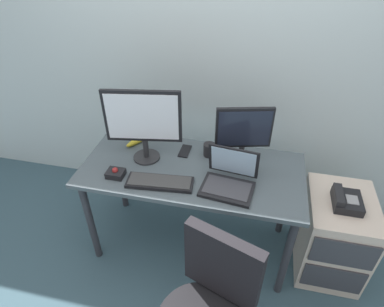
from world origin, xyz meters
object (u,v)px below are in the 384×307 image
monitor_side (243,134)px  keyboard (160,182)px  trackball_mouse (116,173)px  laptop (229,179)px  cell_phone (185,151)px  coffee_mug (210,150)px  monitor_main (143,121)px  banana (137,141)px  desk_phone (346,200)px  file_cabinet (333,235)px

monitor_side → keyboard: monitor_side is taller
monitor_side → trackball_mouse: monitor_side is taller
laptop → cell_phone: 0.45m
trackball_mouse → coffee_mug: bearing=32.7°
monitor_main → laptop: 0.65m
trackball_mouse → banana: trackball_mouse is taller
desk_phone → monitor_side: 0.76m
monitor_side → trackball_mouse: size_ratio=3.83×
monitor_main → cell_phone: 0.39m
coffee_mug → banana: (-0.54, 0.03, -0.03)m
coffee_mug → cell_phone: (-0.17, 0.00, -0.04)m
desk_phone → monitor_side: size_ratio=0.48×
monitor_main → coffee_mug: bearing=16.8°
keyboard → banana: bearing=127.0°
trackball_mouse → coffee_mug: (0.54, 0.35, 0.02)m
file_cabinet → laptop: laptop is taller
keyboard → trackball_mouse: bearing=177.9°
monitor_side → banana: size_ratio=2.22×
keyboard → trackball_mouse: 0.30m
file_cabinet → keyboard: keyboard is taller
file_cabinet → monitor_main: size_ratio=1.24×
laptop → cell_phone: bearing=140.7°
file_cabinet → cell_phone: (-1.08, 0.14, 0.44)m
monitor_main → trackball_mouse: size_ratio=4.55×
keyboard → cell_phone: 0.37m
desk_phone → monitor_main: 1.36m
monitor_side → trackball_mouse: (-0.76, -0.29, -0.22)m
banana → laptop: bearing=-23.6°
file_cabinet → monitor_main: monitor_main is taller
monitor_side → cell_phone: 0.46m
monitor_side → keyboard: 0.60m
keyboard → cell_phone: keyboard is taller
trackball_mouse → coffee_mug: 0.64m
trackball_mouse → banana: (0.00, 0.38, -0.00)m
banana → cell_phone: bearing=-4.2°
file_cabinet → banana: banana is taller
coffee_mug → keyboard: bearing=-124.4°
file_cabinet → laptop: bearing=-169.0°
desk_phone → banana: 1.45m
trackball_mouse → banana: size_ratio=0.58×
monitor_main → laptop: size_ratio=1.48×
laptop → trackball_mouse: laptop is taller
trackball_mouse → banana: bearing=89.4°
keyboard → coffee_mug: bearing=55.6°
desk_phone → file_cabinet: bearing=63.2°
monitor_side → cell_phone: bearing=171.8°
desk_phone → monitor_side: monitor_side is taller
monitor_side → coffee_mug: 0.30m
monitor_side → cell_phone: size_ratio=2.96×
file_cabinet → monitor_side: bearing=173.0°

